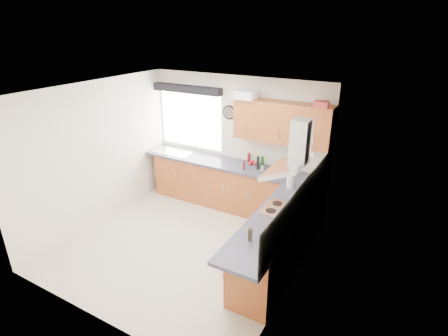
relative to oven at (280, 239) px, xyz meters
The scene contains 36 objects.
ground_plane 1.59m from the oven, 168.69° to the right, with size 3.60×3.60×0.00m, color beige.
ceiling 2.58m from the oven, 168.69° to the right, with size 3.60×3.60×0.02m, color white.
wall_back 2.28m from the oven, 135.00° to the left, with size 3.60×0.02×2.50m, color silver.
wall_front 2.71m from the oven, 125.54° to the right, with size 3.60×0.02×2.50m, color silver.
wall_left 3.41m from the oven, behind, with size 0.02×3.60×2.50m, color silver.
wall_right 0.93m from the oven, 45.00° to the right, with size 0.02×3.60×2.50m, color silver.
window 3.16m from the oven, 149.70° to the left, with size 1.40×0.02×1.10m, color silver.
window_blind 3.40m from the oven, 151.23° to the left, with size 1.50×0.18×0.14m, color black.
splashback 0.81m from the oven, ahead, with size 0.01×3.00×0.54m, color white.
base_cab_back 2.01m from the oven, 142.90° to the left, with size 3.00×0.58×0.86m, color brown.
base_cab_corner 1.20m from the oven, 90.00° to the left, with size 0.60×0.60×0.86m, color brown.
base_cab_right 0.15m from the oven, 86.19° to the right, with size 0.58×2.10×0.86m, color brown.
worktop_back 1.98m from the oven, 141.34° to the left, with size 3.60×0.62×0.05m, color #30303C.
worktop_right 0.55m from the oven, 90.00° to the right, with size 0.62×2.42×0.05m, color #30303C.
sink 3.12m from the oven, 157.02° to the left, with size 0.84×0.46×0.10m, color silver, non-canonical shape.
oven is the anchor object (origin of this frame).
hob_plate 0.49m from the oven, 90.00° to the left, with size 0.52×0.52×0.01m, color silver.
extractor_hood 1.35m from the oven, ahead, with size 0.52×0.78×0.66m, color silver, non-canonical shape.
upper_cabinets 1.99m from the oven, 112.54° to the left, with size 1.70×0.35×0.70m, color brown.
washing_machine 2.78m from the oven, 153.99° to the left, with size 0.52×0.50×0.76m, color silver.
wall_clock 2.62m from the oven, 138.35° to the left, with size 0.27×0.27×0.04m, color black.
casserole 2.48m from the oven, 134.53° to the left, with size 0.35×0.25×0.15m, color silver.
storage_box 2.16m from the oven, 85.31° to the left, with size 0.21×0.18×0.10m, color #B53632.
utensil_pot 1.55m from the oven, 104.04° to the left, with size 0.10×0.10×0.14m, color gray.
kitchen_roll 0.97m from the oven, 101.31° to the left, with size 0.10×0.10×0.23m, color silver.
tomato_cluster 1.81m from the oven, 128.89° to the left, with size 0.15×0.15×0.07m, color red, non-canonical shape.
jar_0 1.65m from the oven, 136.72° to the left, with size 0.04×0.04×0.16m, color #5C1315.
jar_1 1.39m from the oven, 114.08° to the left, with size 0.07×0.07×0.12m, color #1B4E83.
jar_2 1.92m from the oven, 130.41° to the left, with size 0.06×0.06×0.20m, color maroon.
jar_3 1.65m from the oven, 127.04° to the left, with size 0.04×0.04×0.19m, color #531D21.
jar_4 1.71m from the oven, 123.65° to the left, with size 0.07×0.07×0.21m, color #1F5824.
jar_5 1.45m from the oven, 112.91° to the left, with size 0.05×0.05×0.24m, color #153A14.
jar_6 1.52m from the oven, 124.72° to the left, with size 0.05×0.05×0.09m, color #B3AD99.
jar_7 1.30m from the oven, 108.54° to the left, with size 0.07×0.07×0.21m, color maroon.
jar_8 1.62m from the oven, 127.42° to the left, with size 0.05×0.05×0.25m, color black.
bottle_0 1.06m from the oven, 94.89° to the right, with size 0.06×0.06×0.17m, color #30281A.
Camera 1 is at (2.90, -3.89, 3.36)m, focal length 28.00 mm.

